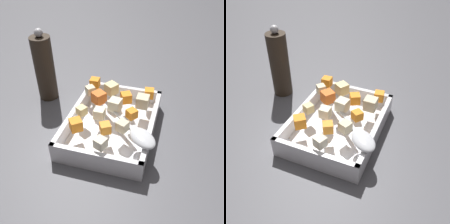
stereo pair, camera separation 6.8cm
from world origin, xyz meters
TOP-DOWN VIEW (x-y plane):
  - ground_plane at (0.00, 0.00)m, footprint 4.00×4.00m
  - baking_dish at (-0.02, 0.01)m, footprint 0.29×0.22m
  - carrot_chunk_under_handle at (0.06, -0.06)m, footprint 0.04×0.04m
  - carrot_chunk_mid_left at (-0.13, -0.07)m, footprint 0.03×0.03m
  - carrot_chunk_mid_right at (-0.02, 0.06)m, footprint 0.03×0.03m
  - carrot_chunk_corner_ne at (-0.08, 0.03)m, footprint 0.04×0.04m
  - carrot_chunk_back_center at (-0.06, -0.04)m, footprint 0.04×0.04m
  - carrot_chunk_far_right at (-0.12, 0.09)m, footprint 0.03×0.03m
  - carrot_chunk_near_left at (0.05, 0.01)m, footprint 0.03×0.03m
  - potato_chunk_corner_se at (-0.10, -0.07)m, footprint 0.03×0.03m
  - potato_chunk_near_right at (0.03, 0.05)m, footprint 0.03×0.03m
  - potato_chunk_heap_top at (-0.11, -0.02)m, footprint 0.04×0.04m
  - potato_chunk_far_left at (-0.00, -0.06)m, footprint 0.03×0.03m
  - potato_chunk_front_center at (0.00, -0.02)m, footprint 0.03×0.03m
  - potato_chunk_corner_sw at (-0.08, 0.08)m, footprint 0.03×0.03m
  - parsnip_chunk_center at (-0.04, 0.01)m, footprint 0.03×0.03m
  - parsnip_chunk_near_spoon at (0.10, 0.02)m, footprint 0.03×0.03m
  - serving_spoon at (0.05, 0.10)m, footprint 0.20×0.20m
  - pepper_mill at (-0.12, -0.22)m, footprint 0.06×0.06m

SIDE VIEW (x-z plane):
  - ground_plane at x=0.00m, z-range 0.00..0.00m
  - baking_dish at x=-0.02m, z-range -0.01..0.04m
  - serving_spoon at x=0.05m, z-range 0.05..0.07m
  - potato_chunk_far_left at x=0.00m, z-range 0.05..0.08m
  - potato_chunk_corner_se at x=-0.10m, z-range 0.05..0.08m
  - carrot_chunk_mid_right at x=-0.02m, z-range 0.05..0.08m
  - parsnip_chunk_near_spoon at x=0.10m, z-range 0.05..0.08m
  - carrot_chunk_near_left at x=0.05m, z-range 0.05..0.08m
  - potato_chunk_near_right at x=0.03m, z-range 0.05..0.08m
  - carrot_chunk_far_right at x=-0.12m, z-range 0.05..0.08m
  - potato_chunk_front_center at x=0.00m, z-range 0.05..0.08m
  - carrot_chunk_mid_left at x=-0.13m, z-range 0.05..0.08m
  - carrot_chunk_corner_ne at x=-0.08m, z-range 0.05..0.08m
  - carrot_chunk_under_handle at x=0.06m, z-range 0.05..0.08m
  - parsnip_chunk_center at x=-0.04m, z-range 0.05..0.08m
  - potato_chunk_heap_top at x=-0.11m, z-range 0.05..0.08m
  - carrot_chunk_back_center at x=-0.06m, z-range 0.05..0.09m
  - potato_chunk_corner_sw at x=-0.08m, z-range 0.05..0.09m
  - pepper_mill at x=-0.12m, z-range -0.01..0.21m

